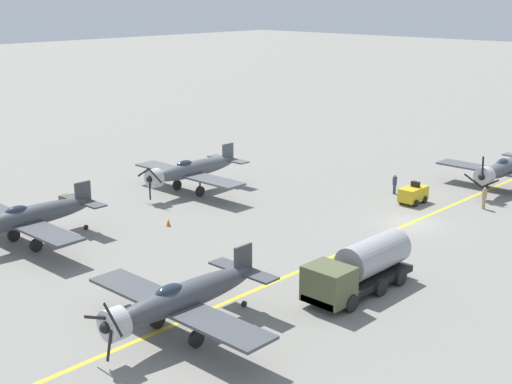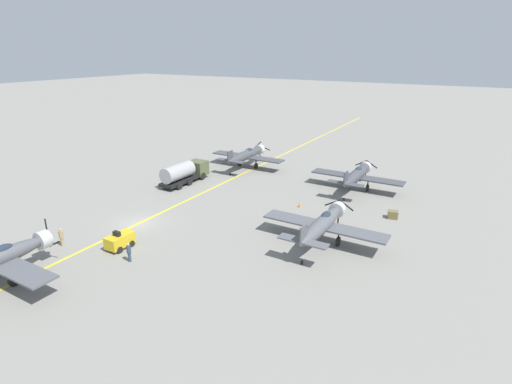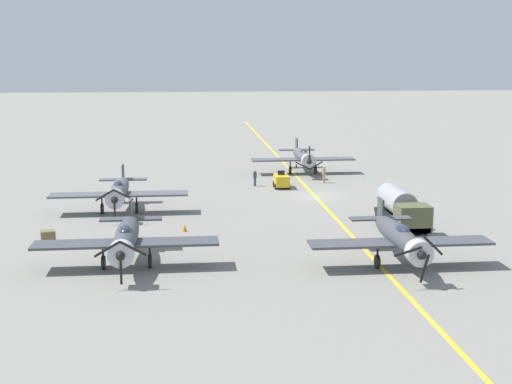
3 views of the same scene
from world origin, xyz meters
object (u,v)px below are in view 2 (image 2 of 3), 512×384
object	(u,v)px
airplane_far_right	(356,175)
tow_tractor	(120,240)
traffic_cone	(299,205)
fuel_tanker	(185,172)
ground_crew_walking	(129,252)
ground_crew_inspecting	(61,237)
supply_crate_by_tanker	(393,215)
airplane_far_center	(246,155)
airplane_mid_right	(323,224)

from	to	relation	value
airplane_far_right	tow_tractor	xyz separation A→B (m)	(-13.93, -26.95, -1.22)
tow_tractor	traffic_cone	xyz separation A→B (m)	(10.14, 17.71, -0.52)
fuel_tanker	ground_crew_walking	bearing A→B (deg)	-62.75
ground_crew_inspecting	supply_crate_by_tanker	size ratio (longest dim) A/B	1.72
airplane_far_center	airplane_far_right	size ratio (longest dim) A/B	1.00
traffic_cone	airplane_far_right	bearing A→B (deg)	67.71
airplane_mid_right	traffic_cone	distance (m)	9.46
fuel_tanker	traffic_cone	bearing A→B (deg)	-0.91
fuel_tanker	tow_tractor	size ratio (longest dim) A/B	3.08
airplane_far_center	ground_crew_inspecting	size ratio (longest dim) A/B	6.70
airplane_mid_right	ground_crew_inspecting	world-z (taller)	airplane_mid_right
airplane_mid_right	airplane_far_center	bearing A→B (deg)	134.68
traffic_cone	airplane_mid_right	bearing A→B (deg)	-52.45
airplane_far_center	ground_crew_walking	bearing A→B (deg)	-63.04
fuel_tanker	ground_crew_walking	world-z (taller)	fuel_tanker
airplane_mid_right	supply_crate_by_tanker	xyz separation A→B (m)	(4.47, 9.59, -1.58)
fuel_tanker	airplane_far_right	bearing A→B (deg)	22.90
tow_tractor	ground_crew_walking	world-z (taller)	tow_tractor
ground_crew_inspecting	traffic_cone	world-z (taller)	ground_crew_inspecting
ground_crew_walking	supply_crate_by_tanker	xyz separation A→B (m)	(17.63, 21.26, -0.52)
airplane_far_right	tow_tractor	size ratio (longest dim) A/B	4.62
fuel_tanker	tow_tractor	world-z (taller)	fuel_tanker
airplane_mid_right	ground_crew_walking	world-z (taller)	airplane_mid_right
ground_crew_inspecting	airplane_mid_right	bearing A→B (deg)	31.64
airplane_far_right	supply_crate_by_tanker	world-z (taller)	airplane_far_right
fuel_tanker	supply_crate_by_tanker	size ratio (longest dim) A/B	7.68
airplane_mid_right	fuel_tanker	xyz separation A→B (m)	(-23.11, 7.65, -0.50)
airplane_far_right	traffic_cone	world-z (taller)	airplane_far_right
tow_tractor	airplane_mid_right	bearing A→B (deg)	33.16
airplane_mid_right	supply_crate_by_tanker	world-z (taller)	airplane_mid_right
ground_crew_walking	airplane_far_right	bearing A→B (deg)	68.27
tow_tractor	supply_crate_by_tanker	bearing A→B (deg)	44.49
supply_crate_by_tanker	fuel_tanker	bearing A→B (deg)	-175.98
airplane_far_right	supply_crate_by_tanker	distance (m)	9.61
airplane_far_center	supply_crate_by_tanker	distance (m)	25.68
airplane_far_center	airplane_far_right	world-z (taller)	same
airplane_far_right	tow_tractor	bearing A→B (deg)	-121.17
ground_crew_walking	traffic_cone	distance (m)	20.48
airplane_mid_right	tow_tractor	size ratio (longest dim) A/B	4.62
ground_crew_walking	traffic_cone	size ratio (longest dim) A/B	3.17
tow_tractor	ground_crew_inspecting	world-z (taller)	tow_tractor
airplane_far_center	ground_crew_inspecting	distance (m)	31.11
tow_tractor	ground_crew_inspecting	size ratio (longest dim) A/B	1.45
tow_tractor	supply_crate_by_tanker	distance (m)	28.43
fuel_tanker	ground_crew_inspecting	world-z (taller)	fuel_tanker
supply_crate_by_tanker	ground_crew_inspecting	bearing A→B (deg)	-138.44
airplane_far_center	airplane_far_right	xyz separation A→B (m)	(17.77, -1.63, 0.00)
airplane_mid_right	ground_crew_inspecting	size ratio (longest dim) A/B	6.70
airplane_far_right	traffic_cone	xyz separation A→B (m)	(-3.79, -9.24, -1.74)
tow_tractor	supply_crate_by_tanker	size ratio (longest dim) A/B	2.50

